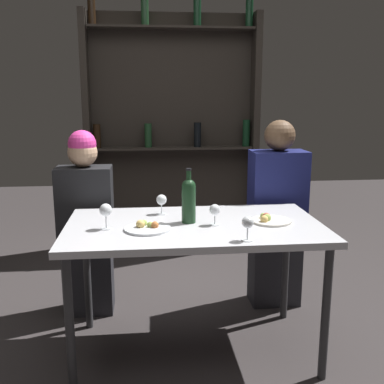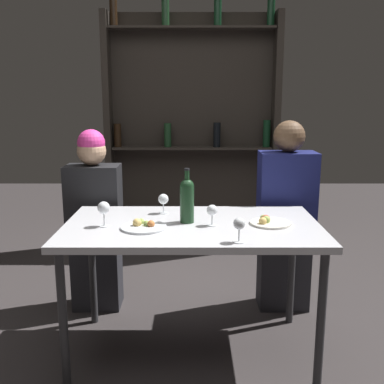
{
  "view_description": "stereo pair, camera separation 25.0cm",
  "coord_description": "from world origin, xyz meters",
  "px_view_note": "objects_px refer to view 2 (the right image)",
  "views": [
    {
      "loc": [
        -0.25,
        -2.32,
        1.43
      ],
      "look_at": [
        0.0,
        0.12,
        0.9
      ],
      "focal_mm": 42.0,
      "sensor_mm": 36.0,
      "label": 1
    },
    {
      "loc": [
        -0.0,
        -2.33,
        1.43
      ],
      "look_at": [
        0.0,
        0.12,
        0.9
      ],
      "focal_mm": 42.0,
      "sensor_mm": 36.0,
      "label": 2
    }
  ],
  "objects_px": {
    "wine_glass_3": "(212,211)",
    "seated_person_left": "(95,224)",
    "wine_bottle": "(187,198)",
    "food_plate_0": "(269,222)",
    "wine_glass_1": "(163,200)",
    "food_plate_1": "(143,226)",
    "wine_glass_2": "(104,209)",
    "wine_glass_0": "(239,225)",
    "seated_person_right": "(285,221)"
  },
  "relations": [
    {
      "from": "wine_glass_1",
      "to": "wine_bottle",
      "type": "bearing_deg",
      "value": -54.0
    },
    {
      "from": "wine_glass_2",
      "to": "seated_person_right",
      "type": "xyz_separation_m",
      "value": [
        1.09,
        0.61,
        -0.24
      ]
    },
    {
      "from": "food_plate_0",
      "to": "food_plate_1",
      "type": "xyz_separation_m",
      "value": [
        -0.67,
        -0.08,
        -0.0
      ]
    },
    {
      "from": "wine_bottle",
      "to": "wine_glass_0",
      "type": "height_order",
      "value": "wine_bottle"
    },
    {
      "from": "wine_glass_1",
      "to": "wine_glass_3",
      "type": "bearing_deg",
      "value": -42.91
    },
    {
      "from": "wine_bottle",
      "to": "seated_person_left",
      "type": "height_order",
      "value": "seated_person_left"
    },
    {
      "from": "wine_bottle",
      "to": "seated_person_left",
      "type": "distance_m",
      "value": 0.87
    },
    {
      "from": "wine_glass_2",
      "to": "seated_person_right",
      "type": "bearing_deg",
      "value": 29.27
    },
    {
      "from": "food_plate_1",
      "to": "seated_person_left",
      "type": "height_order",
      "value": "seated_person_left"
    },
    {
      "from": "wine_bottle",
      "to": "wine_glass_1",
      "type": "xyz_separation_m",
      "value": [
        -0.14,
        0.19,
        -0.05
      ]
    },
    {
      "from": "wine_glass_1",
      "to": "wine_glass_0",
      "type": "bearing_deg",
      "value": -53.89
    },
    {
      "from": "seated_person_right",
      "to": "food_plate_1",
      "type": "bearing_deg",
      "value": -143.72
    },
    {
      "from": "wine_bottle",
      "to": "food_plate_0",
      "type": "height_order",
      "value": "wine_bottle"
    },
    {
      "from": "wine_glass_1",
      "to": "seated_person_left",
      "type": "xyz_separation_m",
      "value": [
        -0.48,
        0.34,
        -0.24
      ]
    },
    {
      "from": "food_plate_0",
      "to": "wine_glass_3",
      "type": "bearing_deg",
      "value": -175.17
    },
    {
      "from": "wine_glass_1",
      "to": "wine_glass_3",
      "type": "relative_size",
      "value": 1.02
    },
    {
      "from": "wine_glass_1",
      "to": "food_plate_1",
      "type": "height_order",
      "value": "wine_glass_1"
    },
    {
      "from": "wine_glass_0",
      "to": "seated_person_right",
      "type": "relative_size",
      "value": 0.09
    },
    {
      "from": "wine_glass_3",
      "to": "food_plate_1",
      "type": "relative_size",
      "value": 0.47
    },
    {
      "from": "food_plate_0",
      "to": "seated_person_left",
      "type": "bearing_deg",
      "value": 151.79
    },
    {
      "from": "wine_glass_1",
      "to": "seated_person_right",
      "type": "relative_size",
      "value": 0.09
    },
    {
      "from": "wine_glass_1",
      "to": "seated_person_left",
      "type": "height_order",
      "value": "seated_person_left"
    },
    {
      "from": "wine_glass_0",
      "to": "wine_glass_3",
      "type": "bearing_deg",
      "value": 112.4
    },
    {
      "from": "seated_person_right",
      "to": "wine_glass_3",
      "type": "bearing_deg",
      "value": -131.07
    },
    {
      "from": "wine_glass_0",
      "to": "seated_person_left",
      "type": "distance_m",
      "value": 1.26
    },
    {
      "from": "wine_glass_1",
      "to": "food_plate_1",
      "type": "xyz_separation_m",
      "value": [
        -0.09,
        -0.3,
        -0.07
      ]
    },
    {
      "from": "seated_person_left",
      "to": "wine_glass_2",
      "type": "bearing_deg",
      "value": -72.99
    },
    {
      "from": "wine_glass_3",
      "to": "seated_person_left",
      "type": "relative_size",
      "value": 0.09
    },
    {
      "from": "wine_glass_2",
      "to": "food_plate_0",
      "type": "distance_m",
      "value": 0.88
    },
    {
      "from": "wine_glass_1",
      "to": "wine_glass_2",
      "type": "bearing_deg",
      "value": -137.66
    },
    {
      "from": "seated_person_right",
      "to": "wine_glass_1",
      "type": "bearing_deg",
      "value": -156.76
    },
    {
      "from": "food_plate_0",
      "to": "wine_glass_2",
      "type": "bearing_deg",
      "value": -177.33
    },
    {
      "from": "wine_glass_2",
      "to": "food_plate_1",
      "type": "relative_size",
      "value": 0.56
    },
    {
      "from": "wine_glass_3",
      "to": "seated_person_right",
      "type": "xyz_separation_m",
      "value": [
        0.52,
        0.6,
        -0.22
      ]
    },
    {
      "from": "wine_bottle",
      "to": "wine_glass_0",
      "type": "bearing_deg",
      "value": -53.82
    },
    {
      "from": "wine_bottle",
      "to": "seated_person_right",
      "type": "xyz_separation_m",
      "value": [
        0.65,
        0.53,
        -0.28
      ]
    },
    {
      "from": "wine_bottle",
      "to": "food_plate_1",
      "type": "relative_size",
      "value": 1.25
    },
    {
      "from": "wine_glass_1",
      "to": "food_plate_0",
      "type": "bearing_deg",
      "value": -21.58
    },
    {
      "from": "wine_bottle",
      "to": "wine_glass_1",
      "type": "distance_m",
      "value": 0.24
    },
    {
      "from": "wine_glass_0",
      "to": "food_plate_0",
      "type": "bearing_deg",
      "value": 57.93
    },
    {
      "from": "wine_glass_1",
      "to": "seated_person_left",
      "type": "bearing_deg",
      "value": 144.8
    },
    {
      "from": "seated_person_right",
      "to": "wine_bottle",
      "type": "bearing_deg",
      "value": -140.71
    },
    {
      "from": "wine_glass_3",
      "to": "food_plate_0",
      "type": "distance_m",
      "value": 0.31
    },
    {
      "from": "wine_bottle",
      "to": "food_plate_0",
      "type": "bearing_deg",
      "value": -4.66
    },
    {
      "from": "wine_glass_3",
      "to": "seated_person_left",
      "type": "height_order",
      "value": "seated_person_left"
    },
    {
      "from": "wine_glass_0",
      "to": "wine_glass_3",
      "type": "height_order",
      "value": "wine_glass_0"
    },
    {
      "from": "wine_glass_2",
      "to": "wine_bottle",
      "type": "bearing_deg",
      "value": 9.95
    },
    {
      "from": "wine_glass_0",
      "to": "wine_glass_2",
      "type": "bearing_deg",
      "value": 158.99
    },
    {
      "from": "food_plate_0",
      "to": "seated_person_left",
      "type": "height_order",
      "value": "seated_person_left"
    },
    {
      "from": "wine_bottle",
      "to": "food_plate_1",
      "type": "bearing_deg",
      "value": -153.85
    }
  ]
}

